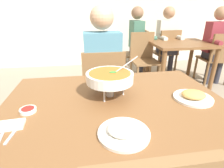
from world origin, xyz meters
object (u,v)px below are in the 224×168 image
Objects in this scene: chair_bg_corner at (143,56)px; chair_bg_middle at (217,56)px; chair_diner_main at (103,86)px; sauce_dish at (28,110)px; dining_table_far at (180,50)px; curry_bowl at (110,77)px; rice_plate at (124,131)px; patron_bg_right at (138,39)px; patron_bg_middle at (217,42)px; dining_table_main at (116,114)px; appetizer_plate at (193,96)px; chair_bg_right at (138,50)px; chair_bg_left at (166,50)px; diner_main at (102,64)px; patron_bg_left at (167,38)px.

chair_bg_middle is at bearing -9.40° from chair_bg_corner.
chair_diner_main is 0.99m from sauce_dish.
dining_table_far is 0.67m from chair_bg_middle.
curry_bowl reaches higher than rice_plate.
patron_bg_right is (-1.26, 0.60, 0.24)m from chair_bg_middle.
chair_bg_corner is 1.28m from patron_bg_middle.
patron_bg_middle is (2.11, 1.74, -0.13)m from curry_bowl.
curry_bowl is at bearing -142.06° from chair_bg_middle.
rice_plate is at bearing -107.86° from patron_bg_right.
patron_bg_right is (0.84, 2.33, 0.10)m from dining_table_main.
appetizer_plate is 2.41m from patron_bg_right.
sauce_dish is 2.74m from patron_bg_right.
sauce_dish is at bearing -165.26° from curry_bowl.
sauce_dish is (-0.99, 0.00, -0.01)m from appetizer_plate.
patron_bg_right reaches higher than chair_diner_main.
chair_bg_right is at bearing 65.64° from patron_bg_right.
dining_table_main is 15.32× the size of sauce_dish.
chair_bg_middle is at bearing 34.40° from sauce_dish.
patron_bg_right is at bearing -114.36° from chair_bg_right.
sauce_dish is at bearing 179.93° from appetizer_plate.
chair_diner_main is 0.90× the size of dining_table_far.
chair_bg_left reaches higher than appetizer_plate.
dining_table_far is 1.11× the size of chair_bg_middle.
chair_bg_left reaches higher than rice_plate.
dining_table_main is at bearing -109.74° from patron_bg_right.
diner_main reaches higher than chair_bg_middle.
chair_diner_main is 1.12m from rice_plate.
sauce_dish is at bearing 150.94° from rice_plate.
dining_table_main is 5.74× the size of appetizer_plate.
chair_bg_left is (1.44, 2.34, -0.14)m from dining_table_main.
diner_main is at bearing -118.65° from patron_bg_right.
curry_bowl is 3.69× the size of sauce_dish.
dining_table_main is at bearing -128.35° from dining_table_far.
appetizer_plate is 0.18× the size of patron_bg_middle.
chair_bg_right is (-0.58, 0.56, -0.10)m from dining_table_far.
chair_diner_main is at bearing -155.34° from chair_bg_middle.
dining_table_main is at bearing 173.84° from appetizer_plate.
chair_bg_left is at bearing -45.27° from patron_bg_left.
chair_bg_middle is at bearing 23.91° from diner_main.
chair_bg_left is at bearing 61.37° from rice_plate.
patron_bg_middle is at bearing 35.74° from sauce_dish.
patron_bg_left is at bearing 57.48° from curry_bowl.
dining_table_far is 1.11× the size of chair_bg_left.
dining_table_far is (1.44, 1.02, -0.13)m from diner_main.
chair_diner_main reaches higher than dining_table_main.
curry_bowl is 2.42m from patron_bg_right.
patron_bg_left is (-0.02, 0.53, 0.13)m from dining_table_far.
chair_bg_right reaches higher than sauce_dish.
diner_main is 1.46× the size of chair_bg_right.
curry_bowl reaches higher than chair_diner_main.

